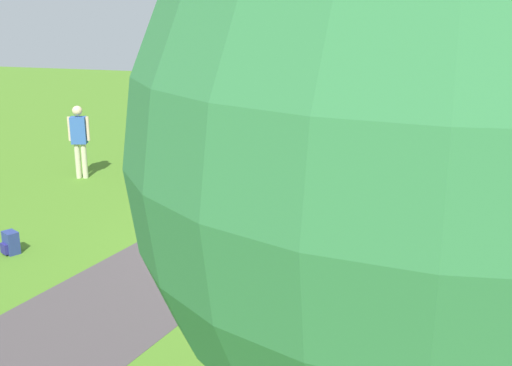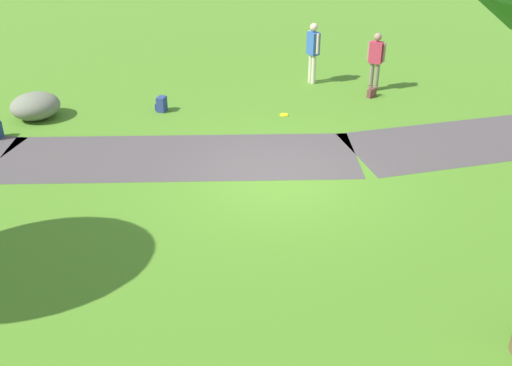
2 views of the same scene
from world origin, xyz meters
The scene contains 9 objects.
ground_plane centered at (0.00, 0.00, 0.00)m, with size 48.00×48.00×0.00m, color #4A7C23.
footpath_segment_near centered at (-6.00, -0.78, 0.00)m, with size 8.05×2.55×0.01m.
footpath_segment_mid centered at (1.91, -1.53, 0.00)m, with size 8.32×4.00×0.01m.
lawn_boulder centered at (5.19, -4.71, 0.33)m, with size 1.66×1.63×0.67m.
woman_with_handbag centered at (-4.17, -4.69, 0.96)m, with size 0.43×0.42×1.66m.
man_near_boulder centered at (-2.63, -5.73, 1.05)m, with size 0.33×0.50×1.79m.
handbag_on_grass centered at (-3.89, -4.15, 0.14)m, with size 0.38×0.38×0.31m.
spare_backpack_on_lawn centered at (2.00, -4.44, 0.19)m, with size 0.34×0.34×0.40m.
frisbee_on_grass centered at (-1.09, -3.39, 0.01)m, with size 0.23×0.23×0.02m.
Camera 2 is at (3.01, 10.37, 5.71)m, focal length 40.97 mm.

